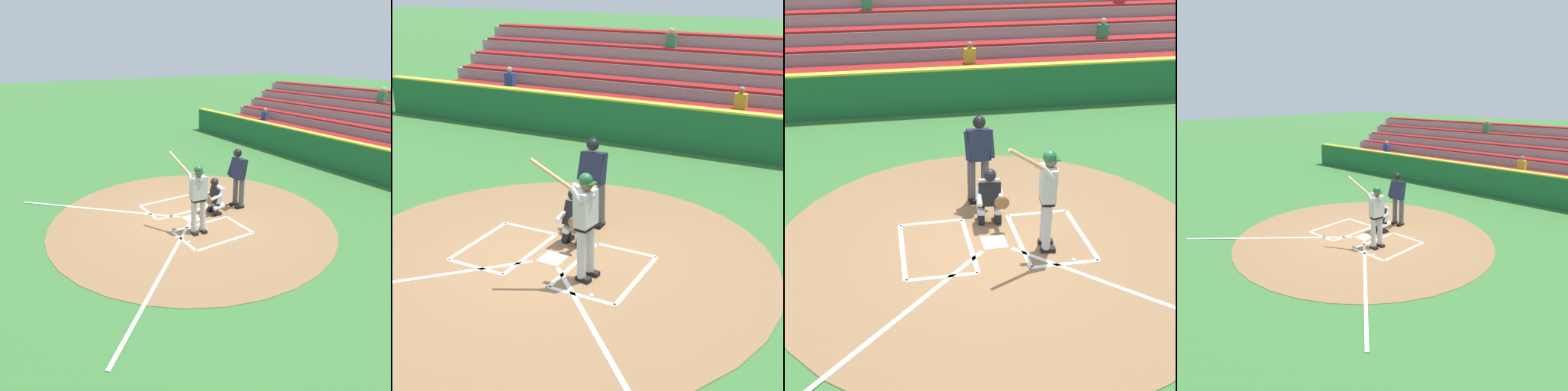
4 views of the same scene
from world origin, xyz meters
TOP-DOWN VIEW (x-y plane):
  - ground_plane at (0.00, 0.00)m, footprint 120.00×120.00m
  - dirt_circle at (0.00, 0.00)m, footprint 8.00×8.00m
  - home_plate_and_chalk at (0.00, 0.88)m, footprint 7.93×4.91m
  - batter at (-0.83, 0.34)m, footprint 0.99×0.63m
  - catcher at (-0.07, -0.75)m, footprint 0.59×0.65m
  - plate_umpire at (-0.01, -1.64)m, footprint 0.59×0.43m
  - baseball at (-1.21, 0.84)m, footprint 0.07×0.07m
  - backstop_wall at (0.00, -7.50)m, footprint 22.00×0.36m
  - bleacher_stand at (-0.00, -11.33)m, footprint 20.00×5.10m

SIDE VIEW (x-z plane):
  - ground_plane at x=0.00m, z-range 0.00..0.00m
  - dirt_circle at x=0.00m, z-range 0.00..0.01m
  - home_plate_and_chalk at x=0.00m, z-range 0.01..0.02m
  - baseball at x=-1.21m, z-range 0.00..0.07m
  - catcher at x=-0.07m, z-range 0.02..1.15m
  - backstop_wall at x=0.00m, z-range 0.00..1.31m
  - bleacher_stand at x=0.00m, z-range -0.50..2.50m
  - plate_umpire at x=-0.01m, z-range 0.14..2.01m
  - batter at x=-0.83m, z-range 0.04..2.16m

